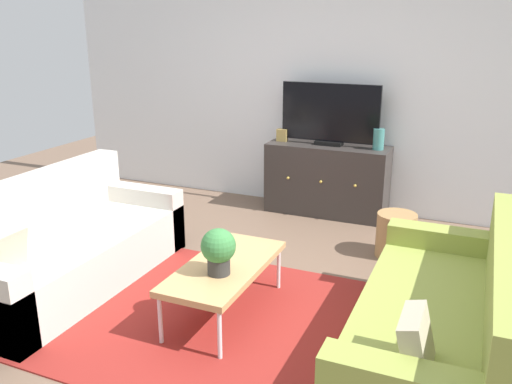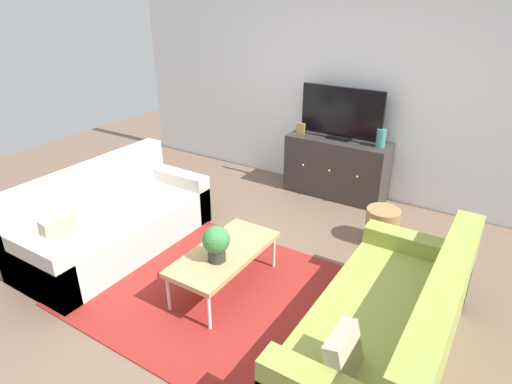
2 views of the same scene
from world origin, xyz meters
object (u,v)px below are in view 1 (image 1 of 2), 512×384
(coffee_table, at_px, (225,268))
(potted_plant, at_px, (218,249))
(glass_vase, at_px, (379,139))
(wicker_basket, at_px, (396,235))
(couch_left_side, at_px, (61,249))
(flat_screen_tv, at_px, (330,114))
(couch_right_side, at_px, (453,329))
(mantel_clock, at_px, (282,135))
(tv_console, at_px, (327,179))

(coffee_table, height_order, potted_plant, potted_plant)
(glass_vase, height_order, wicker_basket, glass_vase)
(couch_left_side, xyz_separation_m, flat_screen_tv, (1.45, 2.39, 0.79))
(potted_plant, bearing_deg, glass_vase, 77.79)
(wicker_basket, bearing_deg, couch_right_side, -69.71)
(potted_plant, distance_m, mantel_clock, 2.53)
(wicker_basket, bearing_deg, couch_left_side, -146.58)
(tv_console, relative_size, wicker_basket, 3.26)
(flat_screen_tv, bearing_deg, couch_left_side, -121.17)
(potted_plant, height_order, glass_vase, glass_vase)
(couch_right_side, xyz_separation_m, flat_screen_tv, (-1.44, 2.39, 0.79))
(flat_screen_tv, bearing_deg, coffee_table, -91.27)
(couch_right_side, height_order, potted_plant, couch_right_side)
(potted_plant, relative_size, mantel_clock, 2.39)
(glass_vase, distance_m, wicker_basket, 1.13)
(potted_plant, xyz_separation_m, glass_vase, (0.53, 2.46, 0.29))
(potted_plant, bearing_deg, couch_right_side, 3.52)
(wicker_basket, bearing_deg, coffee_table, -122.00)
(flat_screen_tv, bearing_deg, couch_right_side, -59.07)
(glass_vase, xyz_separation_m, wicker_basket, (0.36, -0.85, -0.65))
(glass_vase, distance_m, mantel_clock, 1.03)
(tv_console, relative_size, mantel_clock, 9.73)
(mantel_clock, bearing_deg, potted_plant, -78.72)
(coffee_table, bearing_deg, mantel_clock, 101.22)
(couch_left_side, bearing_deg, glass_vase, 50.45)
(potted_plant, distance_m, wicker_basket, 1.88)
(potted_plant, bearing_deg, coffee_table, 102.19)
(couch_right_side, bearing_deg, wicker_basket, 110.29)
(coffee_table, relative_size, mantel_clock, 8.19)
(couch_left_side, xyz_separation_m, couch_right_side, (2.88, 0.00, 0.00))
(tv_console, bearing_deg, potted_plant, -90.49)
(flat_screen_tv, relative_size, glass_vase, 4.85)
(potted_plant, height_order, mantel_clock, mantel_clock)
(couch_right_side, bearing_deg, potted_plant, -176.48)
(potted_plant, distance_m, tv_console, 2.47)
(couch_right_side, height_order, glass_vase, glass_vase)
(coffee_table, height_order, flat_screen_tv, flat_screen_tv)
(couch_left_side, relative_size, coffee_table, 1.81)
(coffee_table, relative_size, wicker_basket, 2.75)
(glass_vase, xyz_separation_m, mantel_clock, (-1.02, 0.00, -0.04))
(couch_left_side, xyz_separation_m, coffee_table, (1.40, 0.05, 0.08))
(couch_right_side, xyz_separation_m, potted_plant, (-1.46, -0.09, 0.28))
(couch_left_side, relative_size, couch_right_side, 1.00)
(couch_right_side, distance_m, coffee_table, 1.49)
(tv_console, relative_size, flat_screen_tv, 1.24)
(flat_screen_tv, relative_size, wicker_basket, 2.63)
(potted_plant, height_order, tv_console, tv_console)
(couch_left_side, relative_size, tv_console, 1.53)
(mantel_clock, bearing_deg, glass_vase, 0.00)
(coffee_table, xyz_separation_m, tv_console, (0.05, 2.32, 0.02))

